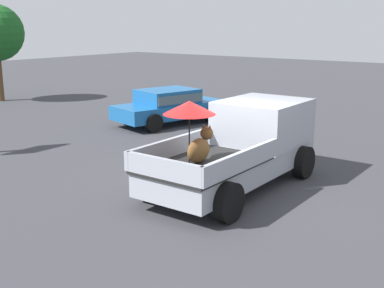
% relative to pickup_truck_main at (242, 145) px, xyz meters
% --- Properties ---
extents(ground_plane, '(80.00, 80.00, 0.00)m').
position_rel_pickup_truck_main_xyz_m(ground_plane, '(-0.44, -0.01, -0.96)').
color(ground_plane, '#38383D').
extents(pickup_truck_main, '(5.06, 2.26, 2.20)m').
position_rel_pickup_truck_main_xyz_m(pickup_truck_main, '(0.00, 0.00, 0.00)').
color(pickup_truck_main, black).
rests_on(pickup_truck_main, ground).
extents(parked_sedan_near, '(4.60, 2.77, 1.33)m').
position_rel_pickup_truck_main_xyz_m(parked_sedan_near, '(4.57, 5.96, -0.22)').
color(parked_sedan_near, black).
rests_on(parked_sedan_near, ground).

